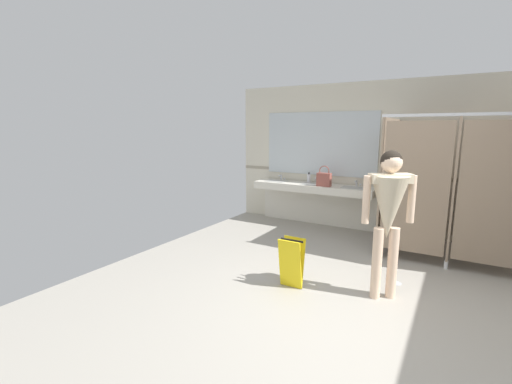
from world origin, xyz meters
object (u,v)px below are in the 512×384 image
(handbag, at_px, (324,179))
(wet_floor_sign, at_px, (292,262))
(soap_dispenser, at_px, (309,178))
(person_standing, at_px, (389,207))

(handbag, relative_size, wet_floor_sign, 0.64)
(soap_dispenser, distance_m, wet_floor_sign, 3.02)
(handbag, height_order, wet_floor_sign, handbag)
(person_standing, bearing_deg, wet_floor_sign, -164.11)
(handbag, relative_size, soap_dispenser, 1.93)
(person_standing, xyz_separation_m, wet_floor_sign, (-1.00, -0.29, -0.74))
(soap_dispenser, bearing_deg, person_standing, -52.49)
(person_standing, height_order, soap_dispenser, person_standing)
(person_standing, relative_size, soap_dispenser, 8.37)
(handbag, bearing_deg, soap_dispenser, 144.64)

